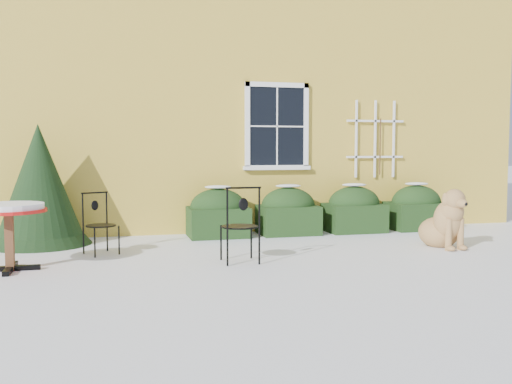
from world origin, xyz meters
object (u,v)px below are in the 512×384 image
object	(u,v)px
patio_chair_far	(100,223)
bistro_table	(9,215)
patio_chair_near	(240,225)
evergreen_shrub	(40,196)
dog	(445,223)

from	to	relation	value
patio_chair_far	bistro_table	bearing A→B (deg)	-165.63
bistro_table	patio_chair_near	bearing A→B (deg)	-4.16
evergreen_shrub	bistro_table	distance (m)	2.05
evergreen_shrub	bistro_table	size ratio (longest dim) A/B	2.11
evergreen_shrub	patio_chair_far	size ratio (longest dim) A/B	2.15
bistro_table	dog	xyz separation A→B (m)	(6.33, 0.15, -0.33)
evergreen_shrub	patio_chair_near	distance (m)	3.62
dog	patio_chair_far	bearing A→B (deg)	165.57
bistro_table	patio_chair_far	xyz separation A→B (m)	(1.09, 0.95, -0.26)
evergreen_shrub	dog	size ratio (longest dim) A/B	1.80
evergreen_shrub	patio_chair_far	distance (m)	1.48
patio_chair_far	dog	xyz separation A→B (m)	(5.24, -0.80, -0.07)
bistro_table	dog	distance (m)	6.34
evergreen_shrub	bistro_table	xyz separation A→B (m)	(-0.14, -2.04, -0.07)
evergreen_shrub	dog	world-z (taller)	evergreen_shrub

